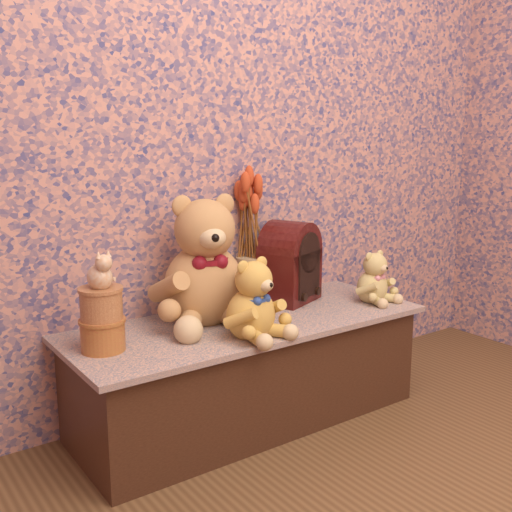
{
  "coord_description": "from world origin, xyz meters",
  "views": [
    {
      "loc": [
        -1.18,
        -0.46,
        1.04
      ],
      "look_at": [
        0.0,
        1.2,
        0.62
      ],
      "focal_mm": 42.93,
      "sensor_mm": 36.0,
      "label": 1
    }
  ],
  "objects_px": {
    "teddy_small": "(373,274)",
    "biscuit_tin_lower": "(103,335)",
    "cat_figurine": "(99,269)",
    "teddy_medium": "(251,295)",
    "cathedral_radio": "(290,261)",
    "ceramic_vase": "(250,279)",
    "teddy_large": "(203,254)"
  },
  "relations": [
    {
      "from": "teddy_small",
      "to": "cathedral_radio",
      "type": "xyz_separation_m",
      "value": [
        -0.26,
        0.19,
        0.05
      ]
    },
    {
      "from": "teddy_medium",
      "to": "teddy_small",
      "type": "distance_m",
      "value": 0.63
    },
    {
      "from": "ceramic_vase",
      "to": "biscuit_tin_lower",
      "type": "xyz_separation_m",
      "value": [
        -0.68,
        -0.19,
        -0.04
      ]
    },
    {
      "from": "teddy_medium",
      "to": "cat_figurine",
      "type": "xyz_separation_m",
      "value": [
        -0.45,
        0.15,
        0.12
      ]
    },
    {
      "from": "cat_figurine",
      "to": "teddy_large",
      "type": "bearing_deg",
      "value": 5.58
    },
    {
      "from": "teddy_medium",
      "to": "cathedral_radio",
      "type": "bearing_deg",
      "value": 22.36
    },
    {
      "from": "ceramic_vase",
      "to": "cathedral_radio",
      "type": "bearing_deg",
      "value": -31.15
    },
    {
      "from": "ceramic_vase",
      "to": "biscuit_tin_lower",
      "type": "height_order",
      "value": "ceramic_vase"
    },
    {
      "from": "teddy_large",
      "to": "teddy_small",
      "type": "xyz_separation_m",
      "value": [
        0.67,
        -0.17,
        -0.13
      ]
    },
    {
      "from": "teddy_medium",
      "to": "ceramic_vase",
      "type": "height_order",
      "value": "teddy_medium"
    },
    {
      "from": "teddy_large",
      "to": "cathedral_radio",
      "type": "distance_m",
      "value": 0.41
    },
    {
      "from": "teddy_small",
      "to": "biscuit_tin_lower",
      "type": "distance_m",
      "value": 1.08
    },
    {
      "from": "biscuit_tin_lower",
      "to": "cat_figurine",
      "type": "bearing_deg",
      "value": 0.0
    },
    {
      "from": "cathedral_radio",
      "to": "cat_figurine",
      "type": "relative_size",
      "value": 2.61
    },
    {
      "from": "teddy_medium",
      "to": "cat_figurine",
      "type": "relative_size",
      "value": 2.29
    },
    {
      "from": "teddy_medium",
      "to": "biscuit_tin_lower",
      "type": "relative_size",
      "value": 2.09
    },
    {
      "from": "teddy_small",
      "to": "biscuit_tin_lower",
      "type": "xyz_separation_m",
      "value": [
        -1.07,
        0.08,
        -0.06
      ]
    },
    {
      "from": "teddy_medium",
      "to": "ceramic_vase",
      "type": "xyz_separation_m",
      "value": [
        0.23,
        0.34,
        -0.05
      ]
    },
    {
      "from": "teddy_small",
      "to": "ceramic_vase",
      "type": "bearing_deg",
      "value": 138.77
    },
    {
      "from": "teddy_medium",
      "to": "cathedral_radio",
      "type": "xyz_separation_m",
      "value": [
        0.37,
        0.26,
        0.02
      ]
    },
    {
      "from": "ceramic_vase",
      "to": "cat_figurine",
      "type": "xyz_separation_m",
      "value": [
        -0.68,
        -0.19,
        0.17
      ]
    },
    {
      "from": "teddy_medium",
      "to": "ceramic_vase",
      "type": "bearing_deg",
      "value": 42.8
    },
    {
      "from": "teddy_large",
      "to": "teddy_small",
      "type": "distance_m",
      "value": 0.7
    },
    {
      "from": "biscuit_tin_lower",
      "to": "cat_figurine",
      "type": "relative_size",
      "value": 1.1
    },
    {
      "from": "teddy_medium",
      "to": "cat_figurine",
      "type": "height_order",
      "value": "cat_figurine"
    },
    {
      "from": "teddy_large",
      "to": "ceramic_vase",
      "type": "height_order",
      "value": "teddy_large"
    },
    {
      "from": "cathedral_radio",
      "to": "cat_figurine",
      "type": "height_order",
      "value": "same"
    },
    {
      "from": "cathedral_radio",
      "to": "ceramic_vase",
      "type": "distance_m",
      "value": 0.17
    },
    {
      "from": "ceramic_vase",
      "to": "cat_figurine",
      "type": "height_order",
      "value": "cat_figurine"
    },
    {
      "from": "teddy_medium",
      "to": "biscuit_tin_lower",
      "type": "distance_m",
      "value": 0.48
    },
    {
      "from": "cathedral_radio",
      "to": "ceramic_vase",
      "type": "relative_size",
      "value": 1.78
    },
    {
      "from": "cathedral_radio",
      "to": "cat_figurine",
      "type": "bearing_deg",
      "value": 165.91
    }
  ]
}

